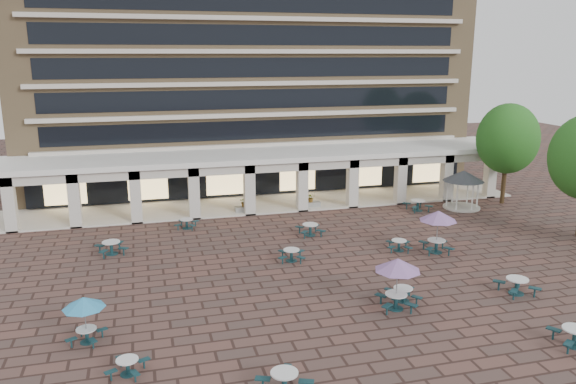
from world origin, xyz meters
name	(u,v)px	position (x,y,z in m)	size (l,w,h in m)	color
ground	(327,269)	(0.00, 0.00, 0.00)	(120.00, 120.00, 0.00)	brown
apartment_building	(243,48)	(0.00, 25.47, 12.60)	(40.00, 15.50, 25.20)	#9C7F58
retail_arcade	(269,169)	(0.00, 14.80, 3.00)	(42.00, 6.60, 4.40)	white
picnic_table_0	(128,365)	(-10.99, -8.37, 0.39)	(1.77, 1.77, 0.65)	#153540
picnic_table_1	(284,380)	(-5.39, -11.00, 0.47)	(2.14, 2.14, 0.78)	#153540
picnic_table_2	(517,285)	(8.43, -5.72, 0.50)	(1.89, 1.89, 0.84)	#153540
picnic_table_3	(575,335)	(7.38, -11.00, 0.50)	(2.11, 2.11, 0.83)	#153540
picnic_table_4	(84,304)	(-12.73, -5.33, 1.78)	(1.81, 1.81, 2.10)	#153540
picnic_table_5	(291,254)	(-1.62, 1.85, 0.44)	(1.90, 1.90, 0.73)	#153540
picnic_table_6	(398,267)	(1.59, -5.75, 2.21)	(2.25, 2.25, 2.60)	#153540
picnic_table_7	(403,293)	(2.32, -5.03, 0.43)	(1.78, 1.78, 0.73)	#153540
picnic_table_8	(111,247)	(-12.12, 5.86, 0.49)	(2.12, 2.12, 0.82)	#153540
picnic_table_9	(310,229)	(0.91, 6.25, 0.48)	(1.80, 1.80, 0.80)	#153540
picnic_table_10	(399,244)	(5.42, 1.84, 0.42)	(1.89, 1.89, 0.71)	#153540
picnic_table_11	(438,217)	(7.52, 0.94, 2.29)	(2.34, 2.34, 2.70)	#153540
picnic_table_12	(187,223)	(-7.14, 10.00, 0.41)	(1.85, 1.85, 0.69)	#153540
picnic_table_13	(418,204)	(10.98, 10.00, 0.51)	(1.98, 1.98, 0.86)	#153540
gazebo	(463,180)	(14.77, 9.79, 2.30)	(3.29, 3.29, 3.06)	beige
tree_east_c	(508,139)	(18.87, 10.29, 5.41)	(4.97, 4.97, 8.28)	#402E19
planter_left	(245,206)	(-2.41, 12.90, 0.54)	(1.50, 0.74, 1.30)	#9B9B96
planter_right	(311,202)	(3.01, 12.90, 0.50)	(1.50, 0.60, 1.26)	#9B9B96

